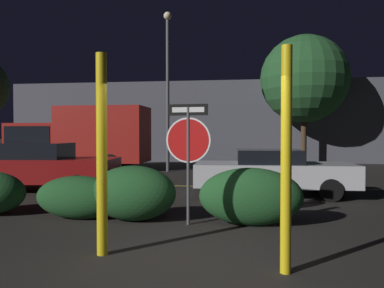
{
  "coord_description": "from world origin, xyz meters",
  "views": [
    {
      "loc": [
        0.72,
        -5.07,
        1.77
      ],
      "look_at": [
        -0.52,
        4.25,
        1.52
      ],
      "focal_mm": 35.0,
      "sensor_mm": 36.0,
      "label": 1
    }
  ],
  "objects_px": {
    "delivery_truck": "(80,137)",
    "hedge_bush_2": "(133,193)",
    "hedge_bush_3": "(251,197)",
    "passing_car_2": "(273,172)",
    "yellow_pole_right": "(286,160)",
    "passing_car_1": "(42,167)",
    "street_lamp": "(168,78)",
    "yellow_pole_left": "(102,154)",
    "hedge_bush_1": "(79,197)",
    "stop_sign": "(188,141)",
    "tree_2": "(304,79)"
  },
  "relations": [
    {
      "from": "yellow_pole_right",
      "to": "hedge_bush_1",
      "type": "bearing_deg",
      "value": 146.94
    },
    {
      "from": "yellow_pole_right",
      "to": "hedge_bush_3",
      "type": "relative_size",
      "value": 1.44
    },
    {
      "from": "yellow_pole_right",
      "to": "hedge_bush_3",
      "type": "height_order",
      "value": "yellow_pole_right"
    },
    {
      "from": "passing_car_1",
      "to": "delivery_truck",
      "type": "relative_size",
      "value": 0.69
    },
    {
      "from": "delivery_truck",
      "to": "hedge_bush_2",
      "type": "bearing_deg",
      "value": -150.53
    },
    {
      "from": "street_lamp",
      "to": "hedge_bush_2",
      "type": "bearing_deg",
      "value": -82.72
    },
    {
      "from": "street_lamp",
      "to": "yellow_pole_left",
      "type": "bearing_deg",
      "value": -83.2
    },
    {
      "from": "delivery_truck",
      "to": "tree_2",
      "type": "bearing_deg",
      "value": -69.45
    },
    {
      "from": "hedge_bush_1",
      "to": "passing_car_1",
      "type": "xyz_separation_m",
      "value": [
        -2.85,
        3.58,
        0.3
      ]
    },
    {
      "from": "stop_sign",
      "to": "yellow_pole_right",
      "type": "bearing_deg",
      "value": -51.32
    },
    {
      "from": "delivery_truck",
      "to": "yellow_pole_right",
      "type": "bearing_deg",
      "value": -146.3
    },
    {
      "from": "passing_car_1",
      "to": "delivery_truck",
      "type": "xyz_separation_m",
      "value": [
        -1.87,
        6.93,
        0.88
      ]
    },
    {
      "from": "yellow_pole_right",
      "to": "passing_car_1",
      "type": "xyz_separation_m",
      "value": [
        -6.78,
        6.14,
        -0.69
      ]
    },
    {
      "from": "tree_2",
      "to": "hedge_bush_3",
      "type": "bearing_deg",
      "value": -102.75
    },
    {
      "from": "hedge_bush_2",
      "to": "tree_2",
      "type": "height_order",
      "value": "tree_2"
    },
    {
      "from": "hedge_bush_2",
      "to": "yellow_pole_right",
      "type": "bearing_deg",
      "value": -42.87
    },
    {
      "from": "stop_sign",
      "to": "delivery_truck",
      "type": "relative_size",
      "value": 0.34
    },
    {
      "from": "yellow_pole_right",
      "to": "tree_2",
      "type": "bearing_deg",
      "value": 80.23
    },
    {
      "from": "street_lamp",
      "to": "hedge_bush_3",
      "type": "bearing_deg",
      "value": -70.2
    },
    {
      "from": "passing_car_2",
      "to": "delivery_truck",
      "type": "distance_m",
      "value": 11.39
    },
    {
      "from": "hedge_bush_3",
      "to": "passing_car_1",
      "type": "distance_m",
      "value": 7.39
    },
    {
      "from": "street_lamp",
      "to": "hedge_bush_1",
      "type": "bearing_deg",
      "value": -89.37
    },
    {
      "from": "hedge_bush_2",
      "to": "tree_2",
      "type": "distance_m",
      "value": 16.5
    },
    {
      "from": "yellow_pole_right",
      "to": "delivery_truck",
      "type": "bearing_deg",
      "value": 123.49
    },
    {
      "from": "yellow_pole_right",
      "to": "passing_car_2",
      "type": "height_order",
      "value": "yellow_pole_right"
    },
    {
      "from": "hedge_bush_3",
      "to": "street_lamp",
      "type": "bearing_deg",
      "value": 109.8
    },
    {
      "from": "hedge_bush_2",
      "to": "street_lamp",
      "type": "distance_m",
      "value": 10.86
    },
    {
      "from": "yellow_pole_right",
      "to": "street_lamp",
      "type": "xyz_separation_m",
      "value": [
        -4.04,
        12.62,
        3.0
      ]
    },
    {
      "from": "passing_car_1",
      "to": "passing_car_2",
      "type": "xyz_separation_m",
      "value": [
        7.11,
        -0.0,
        -0.06
      ]
    },
    {
      "from": "street_lamp",
      "to": "passing_car_1",
      "type": "bearing_deg",
      "value": -112.9
    },
    {
      "from": "passing_car_1",
      "to": "street_lamp",
      "type": "height_order",
      "value": "street_lamp"
    },
    {
      "from": "hedge_bush_3",
      "to": "street_lamp",
      "type": "xyz_separation_m",
      "value": [
        -3.66,
        10.17,
        3.88
      ]
    },
    {
      "from": "yellow_pole_left",
      "to": "tree_2",
      "type": "relative_size",
      "value": 0.4
    },
    {
      "from": "yellow_pole_left",
      "to": "delivery_truck",
      "type": "height_order",
      "value": "delivery_truck"
    },
    {
      "from": "stop_sign",
      "to": "street_lamp",
      "type": "xyz_separation_m",
      "value": [
        -2.45,
        10.26,
        2.81
      ]
    },
    {
      "from": "stop_sign",
      "to": "passing_car_1",
      "type": "distance_m",
      "value": 6.48
    },
    {
      "from": "stop_sign",
      "to": "hedge_bush_3",
      "type": "distance_m",
      "value": 1.62
    },
    {
      "from": "hedge_bush_3",
      "to": "passing_car_2",
      "type": "distance_m",
      "value": 3.76
    },
    {
      "from": "yellow_pole_left",
      "to": "stop_sign",
      "type": "bearing_deg",
      "value": 63.34
    },
    {
      "from": "yellow_pole_left",
      "to": "hedge_bush_1",
      "type": "distance_m",
      "value": 2.75
    },
    {
      "from": "hedge_bush_2",
      "to": "passing_car_1",
      "type": "xyz_separation_m",
      "value": [
        -4.02,
        3.58,
        0.19
      ]
    },
    {
      "from": "hedge_bush_1",
      "to": "delivery_truck",
      "type": "height_order",
      "value": "delivery_truck"
    },
    {
      "from": "yellow_pole_left",
      "to": "yellow_pole_right",
      "type": "height_order",
      "value": "yellow_pole_left"
    },
    {
      "from": "passing_car_2",
      "to": "hedge_bush_2",
      "type": "bearing_deg",
      "value": -42.63
    },
    {
      "from": "stop_sign",
      "to": "delivery_truck",
      "type": "distance_m",
      "value": 12.83
    },
    {
      "from": "stop_sign",
      "to": "hedge_bush_2",
      "type": "height_order",
      "value": "stop_sign"
    },
    {
      "from": "hedge_bush_3",
      "to": "street_lamp",
      "type": "height_order",
      "value": "street_lamp"
    },
    {
      "from": "hedge_bush_1",
      "to": "hedge_bush_2",
      "type": "height_order",
      "value": "hedge_bush_2"
    },
    {
      "from": "stop_sign",
      "to": "hedge_bush_1",
      "type": "bearing_deg",
      "value": 179.88
    },
    {
      "from": "hedge_bush_1",
      "to": "passing_car_1",
      "type": "relative_size",
      "value": 0.39
    }
  ]
}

